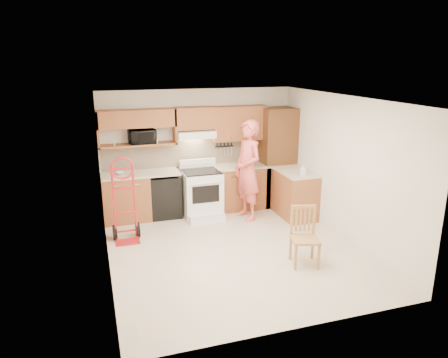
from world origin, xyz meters
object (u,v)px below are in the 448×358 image
person (248,170)px  dining_chair (305,237)px  range (202,190)px  microwave (142,136)px  hand_truck (125,204)px

person → dining_chair: person is taller
range → dining_chair: (0.96, -2.50, -0.10)m
dining_chair → microwave: bearing=139.1°
range → person: (0.83, -0.37, 0.43)m
dining_chair → hand_truck: bearing=159.2°
microwave → person: bearing=-29.5°
range → hand_truck: hand_truck is taller
range → hand_truck: size_ratio=0.82×
microwave → person: (1.91, -0.76, -0.64)m
microwave → dining_chair: (2.05, -2.89, -1.17)m
range → hand_truck: (-1.57, -0.75, 0.12)m
hand_truck → dining_chair: hand_truck is taller
person → range: bearing=-124.5°
dining_chair → person: bearing=107.4°
person → dining_chair: bearing=-6.9°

